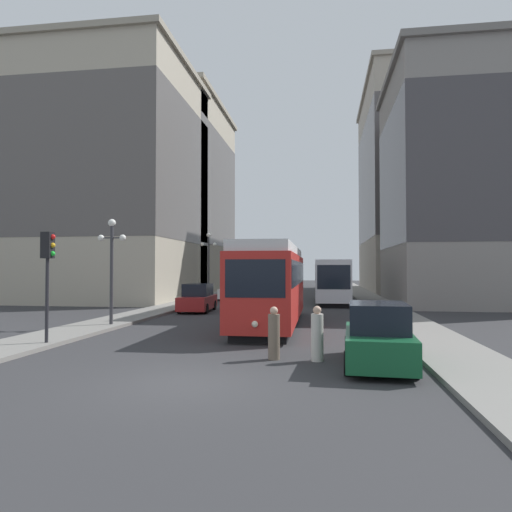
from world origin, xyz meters
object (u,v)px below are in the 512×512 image
streetcar (272,283)px  parked_car_left_near (198,299)px  parked_car_left_mid (232,290)px  traffic_light_near_left (48,257)px  lamp_post_left_near (112,254)px  parked_car_right_far (378,337)px  pedestrian_crossing_far (317,335)px  lamp_post_left_far (209,256)px  pedestrian_crossing_near (357,338)px  pedestrian_on_sidewalk (274,335)px  transit_bus (331,279)px

streetcar → parked_car_left_near: streetcar is taller
parked_car_left_near → parked_car_left_mid: bearing=86.8°
traffic_light_near_left → lamp_post_left_near: 5.50m
parked_car_right_far → pedestrian_crossing_far: bearing=-13.9°
parked_car_left_near → parked_car_left_mid: same height
parked_car_right_far → lamp_post_left_far: 28.58m
parked_car_left_mid → pedestrian_crossing_near: bearing=-72.0°
pedestrian_on_sidewalk → traffic_light_near_left: traffic_light_near_left is taller
transit_bus → parked_car_left_mid: transit_bus is taller
streetcar → transit_bus: streetcar is taller
transit_bus → parked_car_left_near: size_ratio=2.64×
traffic_light_near_left → parked_car_left_mid: bearing=86.2°
transit_bus → parked_car_left_near: (-8.77, -9.42, -1.10)m
transit_bus → parked_car_left_near: transit_bus is taller
transit_bus → lamp_post_left_near: lamp_post_left_near is taller
parked_car_left_near → parked_car_left_mid: size_ratio=1.07×
pedestrian_crossing_near → pedestrian_crossing_far: pedestrian_crossing_far is taller
transit_bus → pedestrian_crossing_near: transit_bus is taller
pedestrian_crossing_near → lamp_post_left_near: (-11.02, 6.99, 2.72)m
streetcar → traffic_light_near_left: (-7.32, -7.37, 1.11)m
streetcar → pedestrian_crossing_far: size_ratio=7.50×
lamp_post_left_far → traffic_light_near_left: bearing=-89.5°
parked_car_right_far → lamp_post_left_far: lamp_post_left_far is taller
parked_car_left_mid → pedestrian_crossing_far: (7.95, -26.60, -0.07)m
streetcar → pedestrian_crossing_near: 9.62m
streetcar → lamp_post_left_near: 7.89m
parked_car_right_far → lamp_post_left_near: (-11.59, 7.21, 2.65)m
parked_car_right_far → pedestrian_crossing_far: size_ratio=2.61×
lamp_post_left_near → transit_bus: bearing=59.2°
pedestrian_crossing_far → traffic_light_near_left: size_ratio=0.42×
traffic_light_near_left → lamp_post_left_near: size_ratio=0.79×
parked_car_left_near → streetcar: bearing=-52.6°
pedestrian_on_sidewalk → parked_car_right_far: bearing=162.3°
streetcar → parked_car_left_near: bearing=130.1°
transit_bus → traffic_light_near_left: traffic_light_near_left is taller
lamp_post_left_near → pedestrian_crossing_far: bearing=-34.1°
pedestrian_crossing_far → transit_bus: bearing=121.5°
pedestrian_on_sidewalk → traffic_light_near_left: size_ratio=0.41×
parked_car_left_mid → pedestrian_on_sidewalk: 27.36m
pedestrian_crossing_near → pedestrian_crossing_far: 1.20m
pedestrian_crossing_far → pedestrian_on_sidewalk: size_ratio=1.02×
parked_car_right_far → lamp_post_left_near: size_ratio=0.86×
parked_car_left_mid → pedestrian_crossing_near: size_ratio=2.60×
pedestrian_on_sidewalk → lamp_post_left_far: size_ratio=0.28×
parked_car_right_far → pedestrian_on_sidewalk: (-3.06, 0.58, -0.08)m
streetcar → lamp_post_left_near: lamp_post_left_near is taller
pedestrian_crossing_far → pedestrian_crossing_near: bearing=18.3°
pedestrian_crossing_near → pedestrian_on_sidewalk: bearing=-43.9°
pedestrian_on_sidewalk → lamp_post_left_far: 26.94m
parked_car_left_near → pedestrian_on_sidewalk: parked_car_left_near is taller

